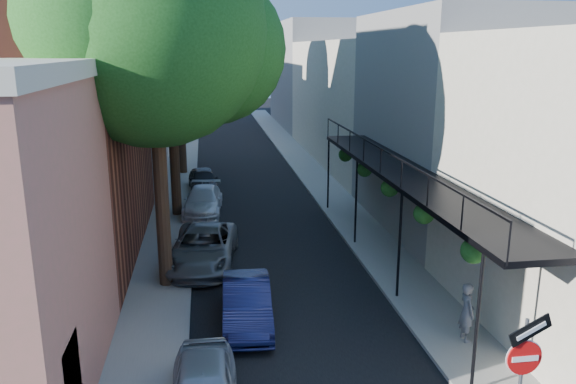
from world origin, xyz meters
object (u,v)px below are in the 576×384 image
object	(u,v)px
parked_car_c	(203,248)
pedestrian	(467,312)
parked_car_b	(247,303)
parked_car_d	(203,201)
oak_mid	(179,60)
sign_post	(524,363)
parked_car_e	(203,180)
oak_far	(185,35)
oak_near	(168,36)

from	to	relation	value
parked_car_c	pedestrian	distance (m)	9.42
parked_car_b	parked_car_d	size ratio (longest dim) A/B	0.91
oak_mid	parked_car_d	xyz separation A→B (m)	(0.82, 0.06, -6.45)
oak_mid	parked_car_d	world-z (taller)	oak_mid
parked_car_c	sign_post	bearing A→B (deg)	-54.66
parked_car_c	parked_car_e	xyz separation A→B (m)	(-0.00, 10.81, -0.04)
oak_far	parked_car_e	world-z (taller)	oak_far
parked_car_c	pedestrian	size ratio (longest dim) A/B	3.03
oak_mid	oak_near	bearing A→B (deg)	-89.63
sign_post	parked_car_d	xyz separation A→B (m)	(-5.76, 17.32, -1.44)
parked_car_e	pedestrian	distance (m)	18.63
parked_car_d	parked_car_e	distance (m)	4.22
oak_far	sign_post	bearing A→B (deg)	-76.09
oak_near	pedestrian	xyz separation A→B (m)	(7.54, -5.10, -6.97)
oak_near	parked_car_c	size ratio (longest dim) A/B	2.38
oak_far	parked_car_c	size ratio (longest dim) A/B	2.48
sign_post	parked_car_b	xyz separation A→B (m)	(-4.56, 6.14, -1.41)
pedestrian	oak_far	bearing A→B (deg)	19.22
sign_post	parked_car_e	distance (m)	22.34
sign_post	parked_car_e	size ratio (longest dim) A/B	0.81
sign_post	parked_car_c	world-z (taller)	sign_post
oak_near	sign_post	bearing A→B (deg)	-54.91
oak_near	parked_car_b	size ratio (longest dim) A/B	3.02
sign_post	oak_mid	bearing A→B (deg)	110.86
oak_mid	pedestrian	xyz separation A→B (m)	(7.59, -13.07, -6.14)
parked_car_b	oak_near	bearing A→B (deg)	124.53
parked_car_b	parked_car_e	size ratio (longest dim) A/B	1.02
sign_post	oak_far	xyz separation A→B (m)	(-6.51, 26.30, 6.22)
parked_car_c	oak_mid	bearing A→B (deg)	104.28
oak_mid	parked_car_d	distance (m)	6.51
sign_post	parked_car_d	bearing A→B (deg)	108.39
sign_post	parked_car_c	bearing A→B (deg)	118.22
parked_car_c	parked_car_e	distance (m)	10.81
oak_near	oak_far	bearing A→B (deg)	89.96
parked_car_c	oak_far	bearing A→B (deg)	99.90
parked_car_c	parked_car_d	bearing A→B (deg)	97.13
oak_mid	parked_car_b	world-z (taller)	oak_mid
oak_mid	oak_far	world-z (taller)	oak_far
oak_near	parked_car_e	world-z (taller)	oak_near
parked_car_b	parked_car_c	size ratio (longest dim) A/B	0.79
oak_far	parked_car_d	xyz separation A→B (m)	(0.75, -8.98, -7.66)
parked_car_d	parked_car_e	bearing A→B (deg)	94.85
oak_near	parked_car_d	distance (m)	10.86
oak_mid	oak_far	xyz separation A→B (m)	(0.06, 9.04, 1.20)
oak_near	parked_car_d	size ratio (longest dim) A/B	2.76
sign_post	oak_near	distance (m)	12.77
oak_mid	parked_car_d	bearing A→B (deg)	4.27
oak_far	parked_car_e	size ratio (longest dim) A/B	3.22
parked_car_c	pedestrian	world-z (taller)	pedestrian
sign_post	parked_car_b	world-z (taller)	sign_post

